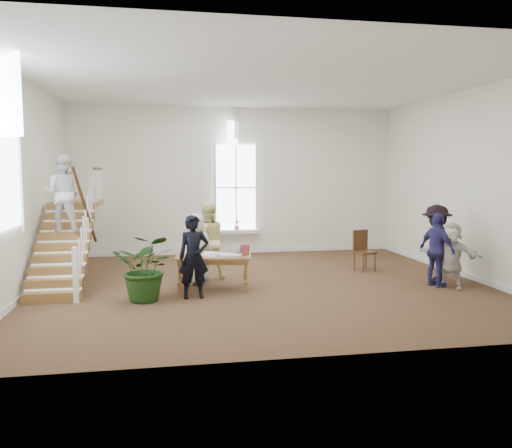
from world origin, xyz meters
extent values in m
plane|color=#46321B|center=(0.00, 0.00, 0.00)|extent=(10.00, 10.00, 0.00)
plane|color=white|center=(0.00, 4.50, 2.25)|extent=(10.00, 0.00, 10.00)
plane|color=white|center=(0.00, -4.50, 2.25)|extent=(10.00, 0.00, 10.00)
plane|color=white|center=(-5.00, 0.00, 2.25)|extent=(0.00, 9.00, 9.00)
plane|color=white|center=(5.00, 0.00, 2.25)|extent=(0.00, 9.00, 9.00)
plane|color=white|center=(0.00, 0.00, 4.50)|extent=(10.00, 10.00, 0.00)
cube|color=white|center=(0.00, 4.32, 0.70)|extent=(1.45, 0.28, 0.10)
plane|color=white|center=(0.00, 4.44, 2.05)|extent=(2.60, 0.00, 2.60)
plane|color=white|center=(0.00, 4.44, 3.65)|extent=(0.60, 0.60, 0.85)
plane|color=white|center=(-4.94, -1.50, 2.60)|extent=(0.00, 2.40, 2.40)
cube|color=white|center=(0.00, 4.47, 0.06)|extent=(10.00, 0.04, 0.12)
imported|color=pink|center=(0.00, 4.29, 0.90)|extent=(0.17, 0.17, 0.30)
cube|color=brown|center=(-4.35, -0.80, 0.10)|extent=(1.10, 0.30, 0.20)
cube|color=brown|center=(-4.35, -0.50, 0.30)|extent=(1.10, 0.30, 0.20)
cube|color=brown|center=(-4.35, -0.20, 0.50)|extent=(1.10, 0.30, 0.20)
cube|color=brown|center=(-4.35, 0.10, 0.70)|extent=(1.10, 0.30, 0.20)
cube|color=brown|center=(-4.35, 0.40, 0.90)|extent=(1.10, 0.30, 0.20)
cube|color=brown|center=(-4.35, 0.70, 1.10)|extent=(1.10, 0.30, 0.20)
cube|color=brown|center=(-4.35, 1.00, 1.30)|extent=(1.10, 0.30, 0.20)
cube|color=brown|center=(-4.35, 1.30, 1.50)|extent=(1.10, 0.30, 0.20)
cube|color=brown|center=(-4.35, 1.60, 1.70)|extent=(1.10, 0.30, 0.20)
cube|color=brown|center=(-4.35, 2.50, 1.74)|extent=(1.10, 1.20, 0.12)
cube|color=white|center=(-3.86, -0.95, 0.55)|extent=(0.10, 0.10, 1.10)
cylinder|color=#3A2410|center=(-3.85, 0.40, 1.75)|extent=(0.07, 2.74, 1.86)
imported|color=silver|center=(-4.35, 0.70, 2.06)|extent=(0.94, 0.79, 1.72)
cube|color=brown|center=(-1.13, -0.31, 0.72)|extent=(1.69, 1.01, 0.05)
cube|color=brown|center=(-1.13, -0.31, 0.65)|extent=(1.55, 0.88, 0.10)
cylinder|color=brown|center=(-1.86, -0.51, 0.34)|extent=(0.07, 0.07, 0.70)
cylinder|color=brown|center=(-0.48, -0.70, 0.34)|extent=(0.07, 0.07, 0.70)
cylinder|color=brown|center=(-1.78, 0.09, 0.34)|extent=(0.07, 0.07, 0.70)
cylinder|color=brown|center=(-0.40, -0.11, 0.34)|extent=(0.07, 0.07, 0.70)
cube|color=silver|center=(-1.18, -0.48, 0.76)|extent=(0.19, 0.22, 0.02)
cube|color=beige|center=(-0.85, -0.47, 0.76)|extent=(0.24, 0.23, 0.03)
cube|color=tan|center=(-1.55, -0.18, 0.76)|extent=(0.24, 0.25, 0.03)
cube|color=silver|center=(-1.21, -0.20, 0.77)|extent=(0.27, 0.30, 0.04)
cube|color=#4C5972|center=(-1.33, -0.18, 0.77)|extent=(0.22, 0.23, 0.04)
cube|color=maroon|center=(-1.33, -0.42, 0.77)|extent=(0.20, 0.22, 0.05)
cube|color=white|center=(-1.11, -0.28, 0.77)|extent=(0.32, 0.34, 0.05)
cube|color=#BFB299|center=(-1.50, -0.15, 0.77)|extent=(0.22, 0.25, 0.05)
cube|color=silver|center=(-0.77, -0.60, 0.77)|extent=(0.27, 0.27, 0.06)
cube|color=beige|center=(-1.06, -0.35, 0.77)|extent=(0.23, 0.22, 0.04)
cube|color=tan|center=(-1.01, -0.13, 0.76)|extent=(0.21, 0.21, 0.02)
cube|color=silver|center=(-1.22, -0.14, 0.77)|extent=(0.26, 0.27, 0.05)
cube|color=#4C5972|center=(-0.74, -0.45, 0.77)|extent=(0.23, 0.31, 0.05)
cube|color=maroon|center=(-0.55, -0.23, 0.78)|extent=(0.21, 0.25, 0.06)
cube|color=white|center=(-1.29, -0.43, 0.77)|extent=(0.24, 0.28, 0.05)
cube|color=#BFB299|center=(-0.63, -0.42, 0.76)|extent=(0.23, 0.22, 0.03)
cube|color=silver|center=(-0.91, -0.51, 0.77)|extent=(0.21, 0.31, 0.05)
cube|color=beige|center=(-0.67, -0.52, 0.77)|extent=(0.30, 0.34, 0.04)
imported|color=black|center=(-1.58, -0.96, 0.84)|extent=(0.65, 0.45, 1.68)
imported|color=silver|center=(-1.48, 0.29, 0.81)|extent=(0.87, 0.64, 1.62)
imported|color=#FAF49C|center=(-1.18, 0.79, 0.92)|extent=(1.00, 0.84, 1.83)
imported|color=navy|center=(3.77, -0.86, 0.82)|extent=(0.65, 1.04, 1.64)
imported|color=black|center=(4.00, -0.41, 0.90)|extent=(1.02, 1.32, 1.79)
imported|color=silver|center=(4.00, -1.06, 0.72)|extent=(1.19, 1.30, 1.45)
imported|color=#183912|center=(-2.51, -1.01, 0.67)|extent=(1.40, 1.27, 1.34)
cube|color=#3A2410|center=(2.88, 1.06, 0.48)|extent=(0.56, 0.56, 0.05)
cube|color=#3A2410|center=(2.82, 1.26, 0.77)|extent=(0.45, 0.17, 0.54)
cylinder|color=#3A2410|center=(2.76, 0.83, 0.24)|extent=(0.04, 0.04, 0.47)
cylinder|color=#3A2410|center=(3.11, 0.94, 0.24)|extent=(0.04, 0.04, 0.47)
cylinder|color=#3A2410|center=(2.65, 1.19, 0.24)|extent=(0.04, 0.04, 0.47)
cylinder|color=#3A2410|center=(3.01, 1.29, 0.24)|extent=(0.04, 0.04, 0.47)
camera|label=1|loc=(-2.05, -10.90, 2.54)|focal=35.00mm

